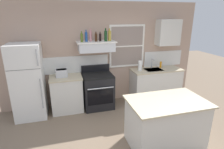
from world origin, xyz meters
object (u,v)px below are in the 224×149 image
(stove_range, at_px, (98,90))
(kitchen_island, at_px, (165,123))
(bottle_brown_stout, at_px, (96,37))
(bottle_olive_oil_square, at_px, (82,38))
(bottle_dark_green_wine, at_px, (106,36))
(bottle_champagne_gold_foil, at_px, (110,36))
(paper_towel_roll, at_px, (140,66))
(bottle_rose_pink, at_px, (90,36))
(toaster, at_px, (62,73))
(bottle_blue_liqueur, at_px, (86,37))
(refrigerator, at_px, (28,82))
(bottle_balsamic_dark, at_px, (100,37))
(dish_soap_bottle, at_px, (161,65))

(stove_range, height_order, kitchen_island, stove_range)
(bottle_brown_stout, bearing_deg, bottle_olive_oil_square, -175.57)
(bottle_dark_green_wine, xyz_separation_m, bottle_champagne_gold_foil, (0.12, 0.06, -0.01))
(paper_towel_roll, bearing_deg, bottle_rose_pink, 174.91)
(toaster, xyz_separation_m, bottle_brown_stout, (0.89, 0.02, 0.83))
(toaster, relative_size, bottle_dark_green_wine, 0.93)
(stove_range, xyz_separation_m, bottle_blue_liqueur, (-0.24, 0.10, 1.40))
(toaster, distance_m, bottle_brown_stout, 1.22)
(bottle_dark_green_wine, bearing_deg, refrigerator, -178.15)
(bottle_blue_liqueur, height_order, bottle_balsamic_dark, bottle_blue_liqueur)
(bottle_dark_green_wine, bearing_deg, bottle_brown_stout, 171.14)
(dish_soap_bottle, xyz_separation_m, kitchen_island, (-0.97, -1.96, -0.54))
(bottle_olive_oil_square, height_order, kitchen_island, bottle_olive_oil_square)
(bottle_champagne_gold_foil, bearing_deg, bottle_blue_liqueur, 179.97)
(bottle_rose_pink, xyz_separation_m, dish_soap_bottle, (2.00, -0.02, -0.87))
(bottle_blue_liqueur, bearing_deg, dish_soap_bottle, 0.94)
(stove_range, distance_m, dish_soap_bottle, 1.96)
(bottle_olive_oil_square, bearing_deg, refrigerator, -176.92)
(bottle_champagne_gold_foil, bearing_deg, dish_soap_bottle, 1.31)
(bottle_dark_green_wine, height_order, bottle_champagne_gold_foil, bottle_dark_green_wine)
(stove_range, xyz_separation_m, kitchen_island, (0.91, -1.82, -0.01))
(paper_towel_roll, bearing_deg, dish_soap_bottle, 8.29)
(toaster, relative_size, paper_towel_roll, 1.10)
(stove_range, distance_m, paper_towel_roll, 1.33)
(refrigerator, bearing_deg, toaster, 6.10)
(refrigerator, height_order, bottle_blue_liqueur, bottle_blue_liqueur)
(bottle_blue_liqueur, height_order, kitchen_island, bottle_blue_liqueur)
(bottle_champagne_gold_foil, bearing_deg, bottle_dark_green_wine, -150.92)
(bottle_champagne_gold_foil, bearing_deg, kitchen_island, -73.83)
(stove_range, height_order, bottle_champagne_gold_foil, bottle_champagne_gold_foil)
(bottle_balsamic_dark, xyz_separation_m, bottle_dark_green_wine, (0.12, -0.07, 0.04))
(toaster, bearing_deg, kitchen_island, -46.37)
(bottle_olive_oil_square, xyz_separation_m, bottle_dark_green_wine, (0.59, -0.01, 0.03))
(stove_range, distance_m, bottle_blue_liqueur, 1.42)
(paper_towel_roll, bearing_deg, refrigerator, -178.79)
(bottle_champagne_gold_foil, relative_size, kitchen_island, 0.22)
(bottle_rose_pink, relative_size, bottle_balsamic_dark, 1.38)
(stove_range, distance_m, bottle_brown_stout, 1.38)
(toaster, relative_size, kitchen_island, 0.21)
(bottle_rose_pink, bearing_deg, refrigerator, -173.36)
(bottle_blue_liqueur, distance_m, bottle_rose_pink, 0.12)
(bottle_dark_green_wine, bearing_deg, kitchen_island, -70.08)
(bottle_blue_liqueur, bearing_deg, bottle_brown_stout, -6.85)
(toaster, distance_m, stove_range, 1.04)
(refrigerator, relative_size, bottle_blue_liqueur, 6.32)
(bottle_dark_green_wine, bearing_deg, dish_soap_bottle, 3.46)
(bottle_olive_oil_square, height_order, bottle_brown_stout, bottle_olive_oil_square)
(dish_soap_bottle, bearing_deg, refrigerator, -177.40)
(bottle_brown_stout, height_order, kitchen_island, bottle_brown_stout)
(toaster, relative_size, dish_soap_bottle, 1.65)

